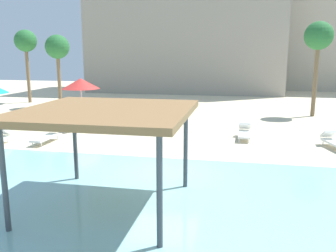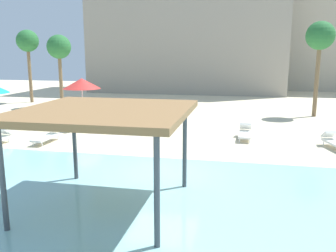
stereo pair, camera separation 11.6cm
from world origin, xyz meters
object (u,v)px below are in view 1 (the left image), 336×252
Objects in this scene: shade_pavilion at (106,115)px; palm_tree_3 at (57,48)px; lounge_chair_1 at (47,136)px; palm_tree_2 at (318,38)px; lounge_chair_6 at (80,124)px; lounge_chair_3 at (334,141)px; lounge_chair_5 at (245,132)px; beach_umbrella_red_3 at (81,84)px; palm_tree_1 at (26,43)px.

palm_tree_3 is (-10.83, 17.78, 2.01)m from shade_pavilion.
palm_tree_2 is (14.28, 10.52, 4.98)m from lounge_chair_1.
palm_tree_2 reaches higher than lounge_chair_6.
lounge_chair_3 is 0.34× the size of palm_tree_3.
lounge_chair_5 is 9.25m from lounge_chair_6.
lounge_chair_3 is 1.04× the size of lounge_chair_5.
lounge_chair_1 is at bearing 23.98° from lounge_chair_6.
palm_tree_2 is at bearing 148.13° from lounge_chair_6.
beach_umbrella_red_3 is 0.44× the size of palm_tree_2.
lounge_chair_6 is (0.48, -1.40, -2.20)m from beach_umbrella_red_3.
palm_tree_1 is at bearing 173.58° from palm_tree_2.
palm_tree_1 is (-9.00, 8.71, 2.69)m from beach_umbrella_red_3.
beach_umbrella_red_3 is at bearing -98.87° from lounge_chair_5.
lounge_chair_5 is 0.33× the size of palm_tree_3.
lounge_chair_3 is 21.50m from palm_tree_3.
shade_pavilion is 10.36m from lounge_chair_5.
palm_tree_2 reaches higher than palm_tree_3.
lounge_chair_1 is 18.43m from palm_tree_2.
lounge_chair_3 is 4.21m from lounge_chair_5.
beach_umbrella_red_3 reaches higher than lounge_chair_6.
lounge_chair_1 is 0.99× the size of lounge_chair_6.
lounge_chair_5 is 0.98× the size of lounge_chair_6.
palm_tree_3 reaches higher than beach_umbrella_red_3.
palm_tree_1 is 0.98× the size of palm_tree_2.
shade_pavilion is at bearing 42.51° from lounge_chair_1.
beach_umbrella_red_3 reaches higher than lounge_chair_1.
palm_tree_2 is (0.65, 8.93, 4.98)m from lounge_chair_3.
palm_tree_2 reaches higher than beach_umbrella_red_3.
beach_umbrella_red_3 reaches higher than lounge_chair_5.
lounge_chair_1 is 0.33× the size of palm_tree_3.
shade_pavilion is at bearing -62.09° from beach_umbrella_red_3.
lounge_chair_5 is (9.57, 2.70, 0.00)m from lounge_chair_1.
palm_tree_2 is (23.44, -2.64, 0.09)m from palm_tree_1.
beach_umbrella_red_3 reaches higher than lounge_chair_3.
lounge_chair_1 is 3.07m from lounge_chair_6.
lounge_chair_5 is at bearing 67.50° from shade_pavilion.
shade_pavilion is 1.59× the size of beach_umbrella_red_3.
beach_umbrella_red_3 is at bearing -157.20° from palm_tree_2.
palm_tree_3 is (-19.41, 0.64, -0.62)m from palm_tree_2.
palm_tree_2 is (4.72, 7.82, 4.98)m from lounge_chair_5.
shade_pavilion is 2.36× the size of lounge_chair_1.
lounge_chair_5 is at bearing -10.20° from beach_umbrella_red_3.
lounge_chair_5 is at bearing -121.16° from lounge_chair_3.
beach_umbrella_red_3 is 14.25m from lounge_chair_3.
beach_umbrella_red_3 is 12.81m from palm_tree_1.
palm_tree_1 reaches higher than lounge_chair_1.
lounge_chair_3 is 26.01m from palm_tree_1.
beach_umbrella_red_3 is 1.49× the size of lounge_chair_5.
palm_tree_1 is at bearing 135.93° from beach_umbrella_red_3.
palm_tree_3 is at bearing -118.60° from lounge_chair_5.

